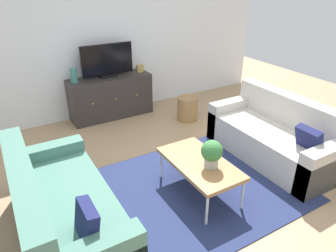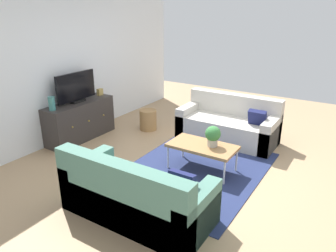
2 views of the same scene
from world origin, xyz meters
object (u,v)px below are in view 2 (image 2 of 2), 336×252
(tv_console, at_px, (80,120))
(wicker_basket, at_px, (148,120))
(couch_left_side, at_px, (134,198))
(coffee_table, at_px, (202,147))
(potted_plant, at_px, (213,135))
(flat_screen_tv, at_px, (76,88))
(glass_vase, at_px, (52,104))
(mantel_clock, at_px, (100,92))
(couch_right_side, at_px, (229,125))

(tv_console, bearing_deg, wicker_basket, -37.38)
(couch_left_side, distance_m, coffee_table, 1.51)
(potted_plant, xyz_separation_m, tv_console, (-0.13, 2.64, -0.23))
(flat_screen_tv, xyz_separation_m, wicker_basket, (1.05, -0.82, -0.77))
(glass_vase, bearing_deg, couch_left_side, -109.75)
(flat_screen_tv, xyz_separation_m, mantel_clock, (0.57, -0.02, -0.20))
(coffee_table, xyz_separation_m, mantel_clock, (0.49, 2.50, 0.39))
(glass_vase, height_order, mantel_clock, glass_vase)
(coffee_table, height_order, flat_screen_tv, flat_screen_tv)
(wicker_basket, bearing_deg, couch_right_side, -76.16)
(couch_left_side, distance_m, couch_right_side, 2.86)
(coffee_table, distance_m, flat_screen_tv, 2.59)
(couch_left_side, xyz_separation_m, potted_plant, (1.55, -0.26, 0.30))
(couch_left_side, relative_size, flat_screen_tv, 2.04)
(mantel_clock, bearing_deg, coffee_table, -101.12)
(couch_left_side, relative_size, coffee_table, 1.76)
(couch_left_side, distance_m, wicker_basket, 2.93)
(potted_plant, relative_size, mantel_clock, 2.39)
(glass_vase, height_order, wicker_basket, glass_vase)
(couch_left_side, relative_size, mantel_clock, 13.58)
(coffee_table, bearing_deg, flat_screen_tv, 91.85)
(flat_screen_tv, bearing_deg, mantel_clock, -2.00)
(tv_console, bearing_deg, coffee_table, -88.14)
(couch_left_side, height_order, potted_plant, couch_left_side)
(tv_console, height_order, wicker_basket, tv_console)
(couch_left_side, distance_m, tv_console, 2.77)
(wicker_basket, bearing_deg, tv_console, 142.62)
(couch_right_side, bearing_deg, flat_screen_tv, 120.97)
(potted_plant, bearing_deg, glass_vase, 104.81)
(flat_screen_tv, distance_m, glass_vase, 0.59)
(tv_console, distance_m, mantel_clock, 0.71)
(couch_right_side, bearing_deg, couch_left_side, 180.00)
(mantel_clock, height_order, wicker_basket, mantel_clock)
(potted_plant, bearing_deg, wicker_basket, 63.26)
(flat_screen_tv, distance_m, mantel_clock, 0.61)
(couch_right_side, bearing_deg, tv_console, 121.19)
(flat_screen_tv, height_order, mantel_clock, flat_screen_tv)
(tv_console, bearing_deg, mantel_clock, 0.00)
(tv_console, distance_m, glass_vase, 0.74)
(glass_vase, bearing_deg, tv_console, -0.00)
(couch_left_side, xyz_separation_m, flat_screen_tv, (1.42, 2.39, 0.69))
(flat_screen_tv, height_order, glass_vase, flat_screen_tv)
(couch_right_side, height_order, mantel_clock, mantel_clock)
(couch_left_side, bearing_deg, coffee_table, -4.63)
(mantel_clock, xyz_separation_m, wicker_basket, (0.48, -0.80, -0.57))
(glass_vase, bearing_deg, couch_right_side, -49.76)
(couch_left_side, relative_size, potted_plant, 5.67)
(glass_vase, distance_m, wicker_basket, 1.91)
(couch_left_side, xyz_separation_m, wicker_basket, (2.47, 1.57, -0.08))
(couch_left_side, bearing_deg, potted_plant, -9.59)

